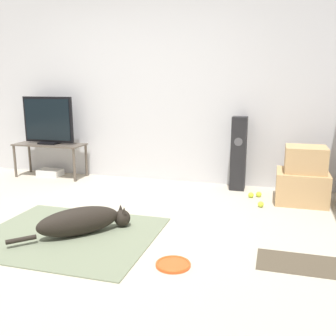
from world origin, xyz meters
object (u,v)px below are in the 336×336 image
object	(u,v)px
dog	(83,221)
cardboard_box_lower	(302,187)
tennis_ball_loose_on_carpet	(251,195)
cardboard_box_upper	(306,159)
tennis_ball_near_speaker	(261,204)
tennis_ball_by_boxes	(259,194)
tv_stand	(50,148)
game_console	(50,173)
frisbee	(173,264)
floor_speaker	(239,154)
tv	(48,121)

from	to	relation	value
dog	cardboard_box_lower	xyz separation A→B (m)	(1.95, 1.56, 0.05)
cardboard_box_lower	tennis_ball_loose_on_carpet	distance (m)	0.58
cardboard_box_lower	cardboard_box_upper	bearing A→B (deg)	-33.98
tennis_ball_near_speaker	tennis_ball_by_boxes	bearing A→B (deg)	95.78
tv_stand	game_console	size ratio (longest dim) A/B	3.00
cardboard_box_upper	tennis_ball_by_boxes	world-z (taller)	cardboard_box_upper
frisbee	floor_speaker	world-z (taller)	floor_speaker
tennis_ball_by_boxes	game_console	world-z (taller)	game_console
cardboard_box_lower	tennis_ball_by_boxes	bearing A→B (deg)	171.48
cardboard_box_upper	cardboard_box_lower	bearing A→B (deg)	146.02
tennis_ball_by_boxes	tennis_ball_loose_on_carpet	bearing A→B (deg)	-148.56
tennis_ball_near_speaker	tennis_ball_loose_on_carpet	world-z (taller)	same
floor_speaker	tv	bearing A→B (deg)	-178.64
cardboard_box_lower	tv	world-z (taller)	tv
dog	tv_stand	bearing A→B (deg)	129.51
tv	tennis_ball_by_boxes	size ratio (longest dim) A/B	11.70
tv	tennis_ball_near_speaker	world-z (taller)	tv
cardboard_box_upper	dog	bearing A→B (deg)	-141.79
cardboard_box_lower	tennis_ball_loose_on_carpet	size ratio (longest dim) A/B	8.60
floor_speaker	tennis_ball_by_boxes	distance (m)	0.59
frisbee	tv_stand	world-z (taller)	tv_stand
dog	tv_stand	size ratio (longest dim) A/B	0.81
frisbee	cardboard_box_lower	size ratio (longest dim) A/B	0.47
tv	tennis_ball_loose_on_carpet	size ratio (longest dim) A/B	11.70
dog	cardboard_box_lower	size ratio (longest dim) A/B	1.46
cardboard_box_upper	floor_speaker	xyz separation A→B (m)	(-0.78, 0.36, -0.04)
dog	tv	distance (m)	2.48
dog	game_console	world-z (taller)	dog
floor_speaker	tv	xyz separation A→B (m)	(-2.70, -0.06, 0.35)
cardboard_box_upper	game_console	bearing A→B (deg)	174.79
tv	tennis_ball_near_speaker	distance (m)	3.19
frisbee	tv_stand	distance (m)	3.31
floor_speaker	tennis_ball_near_speaker	xyz separation A→B (m)	(0.33, -0.66, -0.44)
tv_stand	tennis_ball_by_boxes	bearing A→B (deg)	-4.00
dog	frisbee	size ratio (longest dim) A/B	3.11
dog	tennis_ball_near_speaker	distance (m)	1.96
cardboard_box_upper	floor_speaker	size ratio (longest dim) A/B	0.47
tennis_ball_by_boxes	tennis_ball_near_speaker	bearing A→B (deg)	-84.22
floor_speaker	tennis_ball_loose_on_carpet	xyz separation A→B (m)	(0.20, -0.33, -0.44)
dog	tennis_ball_loose_on_carpet	world-z (taller)	dog
floor_speaker	tv_stand	size ratio (longest dim) A/B	0.92
cardboard_box_upper	tennis_ball_near_speaker	distance (m)	0.72
game_console	tv	bearing A→B (deg)	-31.24
tennis_ball_loose_on_carpet	game_console	size ratio (longest dim) A/B	0.19
tennis_ball_near_speaker	tv	bearing A→B (deg)	168.82
cardboard_box_lower	floor_speaker	xyz separation A→B (m)	(-0.76, 0.35, 0.29)
dog	game_console	distance (m)	2.44
tv_stand	tennis_ball_by_boxes	size ratio (longest dim) A/B	15.53
game_console	tennis_ball_near_speaker	bearing A→B (deg)	-11.50
cardboard_box_upper	game_console	size ratio (longest dim) A/B	1.29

